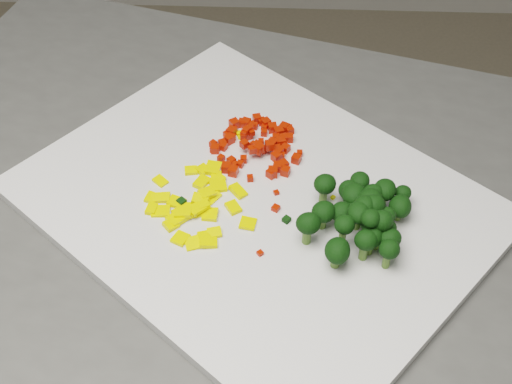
{
  "coord_description": "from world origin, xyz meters",
  "views": [
    {
      "loc": [
        0.33,
        -0.38,
        1.48
      ],
      "look_at": [
        0.3,
        0.15,
        0.92
      ],
      "focal_mm": 50.0,
      "sensor_mm": 36.0,
      "label": 1
    }
  ],
  "objects_px": {
    "pepper_pile": "(197,202)",
    "carrot_pile": "(256,140)",
    "cutting_board": "(256,202)",
    "broccoli_pile": "(361,213)"
  },
  "relations": [
    {
      "from": "pepper_pile",
      "to": "carrot_pile",
      "type": "bearing_deg",
      "value": 57.99
    },
    {
      "from": "cutting_board",
      "to": "carrot_pile",
      "type": "distance_m",
      "value": 0.08
    },
    {
      "from": "carrot_pile",
      "to": "pepper_pile",
      "type": "xyz_separation_m",
      "value": [
        -0.06,
        -0.09,
        -0.01
      ]
    },
    {
      "from": "cutting_board",
      "to": "pepper_pile",
      "type": "distance_m",
      "value": 0.07
    },
    {
      "from": "cutting_board",
      "to": "broccoli_pile",
      "type": "xyz_separation_m",
      "value": [
        0.11,
        -0.04,
        0.04
      ]
    },
    {
      "from": "carrot_pile",
      "to": "broccoli_pile",
      "type": "bearing_deg",
      "value": -47.49
    },
    {
      "from": "cutting_board",
      "to": "carrot_pile",
      "type": "relative_size",
      "value": 4.5
    },
    {
      "from": "pepper_pile",
      "to": "cutting_board",
      "type": "bearing_deg",
      "value": 14.87
    },
    {
      "from": "pepper_pile",
      "to": "broccoli_pile",
      "type": "xyz_separation_m",
      "value": [
        0.17,
        -0.03,
        0.02
      ]
    },
    {
      "from": "carrot_pile",
      "to": "cutting_board",
      "type": "bearing_deg",
      "value": -87.87
    }
  ]
}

